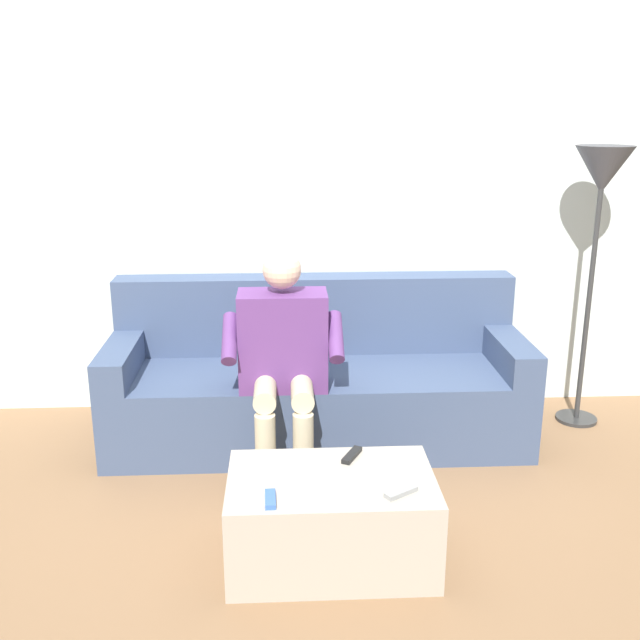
{
  "coord_description": "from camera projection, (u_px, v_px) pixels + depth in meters",
  "views": [
    {
      "loc": [
        0.18,
        3.69,
        1.83
      ],
      "look_at": [
        0.0,
        0.18,
        0.78
      ],
      "focal_mm": 40.89,
      "sensor_mm": 36.0,
      "label": 1
    }
  ],
  "objects": [
    {
      "name": "remote_blue",
      "position": [
        270.0,
        499.0,
        2.76
      ],
      "size": [
        0.04,
        0.13,
        0.02
      ],
      "primitive_type": "cube",
      "rotation": [
        0.0,
        0.0,
        4.74
      ],
      "color": "#3860B7",
      "rests_on": "coffee_table"
    },
    {
      "name": "couch",
      "position": [
        317.0,
        383.0,
        4.11
      ],
      "size": [
        2.29,
        0.79,
        0.88
      ],
      "color": "#3D4C6B",
      "rests_on": "ground"
    },
    {
      "name": "remote_black",
      "position": [
        352.0,
        455.0,
        3.1
      ],
      "size": [
        0.1,
        0.15,
        0.02
      ],
      "primitive_type": "cube",
      "rotation": [
        0.0,
        0.0,
        4.23
      ],
      "color": "black",
      "rests_on": "coffee_table"
    },
    {
      "name": "coffee_table",
      "position": [
        331.0,
        519.0,
        2.99
      ],
      "size": [
        0.84,
        0.53,
        0.38
      ],
      "color": "#A89E8E",
      "rests_on": "ground"
    },
    {
      "name": "remote_gray",
      "position": [
        401.0,
        492.0,
        2.81
      ],
      "size": [
        0.14,
        0.11,
        0.02
      ],
      "primitive_type": "cube",
      "rotation": [
        0.0,
        0.0,
        3.71
      ],
      "color": "gray",
      "rests_on": "coffee_table"
    },
    {
      "name": "back_wall",
      "position": [
        313.0,
        188.0,
        4.29
      ],
      "size": [
        4.71,
        0.06,
        2.7
      ],
      "primitive_type": "cube",
      "color": "silver",
      "rests_on": "ground"
    },
    {
      "name": "ground_plane",
      "position": [
        325.0,
        501.0,
        3.48
      ],
      "size": [
        8.0,
        8.0,
        0.0
      ],
      "primitive_type": "plane",
      "color": "#846042"
    },
    {
      "name": "floor_lamp",
      "position": [
        601.0,
        187.0,
        3.99
      ],
      "size": [
        0.32,
        0.32,
        1.61
      ],
      "color": "#2D2D2D",
      "rests_on": "ground"
    },
    {
      "name": "person_solo_seated",
      "position": [
        283.0,
        351.0,
        3.64
      ],
      "size": [
        0.6,
        0.53,
        1.14
      ],
      "color": "#5B3370",
      "rests_on": "ground"
    }
  ]
}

